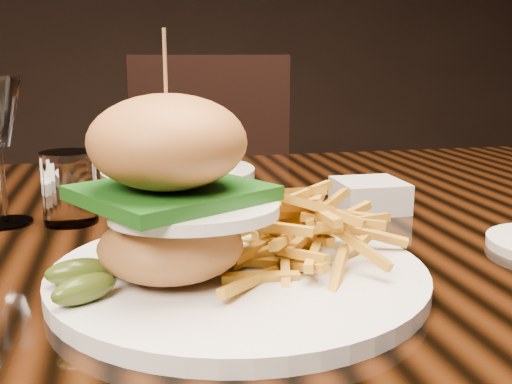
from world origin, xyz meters
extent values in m
cube|color=black|center=(0.00, 0.00, 0.73)|extent=(1.60, 0.90, 0.04)
cylinder|color=white|center=(-0.08, -0.23, 0.76)|extent=(0.34, 0.34, 0.01)
ellipsoid|color=#996331|center=(-0.14, -0.24, 0.79)|extent=(0.12, 0.12, 0.06)
ellipsoid|color=silver|center=(-0.12, -0.26, 0.83)|extent=(0.14, 0.11, 0.01)
ellipsoid|color=orange|center=(-0.09, -0.26, 0.83)|extent=(0.03, 0.03, 0.01)
cube|color=#225F17|center=(-0.14, -0.24, 0.84)|extent=(0.19, 0.18, 0.01)
ellipsoid|color=#A5612D|center=(-0.14, -0.24, 0.88)|extent=(0.13, 0.13, 0.08)
cylinder|color=#987346|center=(-0.14, -0.24, 0.92)|extent=(0.00, 0.00, 0.10)
ellipsoid|color=#2C3C10|center=(-0.21, -0.28, 0.78)|extent=(0.06, 0.05, 0.02)
ellipsoid|color=#2C3C10|center=(-0.21, -0.24, 0.78)|extent=(0.06, 0.03, 0.02)
cube|color=white|center=(0.14, -0.01, 0.77)|extent=(0.11, 0.11, 0.04)
cylinder|color=white|center=(-0.32, 0.02, 0.75)|extent=(0.06, 0.06, 0.00)
cylinder|color=white|center=(-0.32, 0.02, 0.80)|extent=(0.01, 0.01, 0.09)
cylinder|color=white|center=(-0.24, 0.01, 0.79)|extent=(0.06, 0.06, 0.09)
cylinder|color=white|center=(-0.09, 0.24, 0.76)|extent=(0.25, 0.25, 0.02)
cylinder|color=white|center=(-0.09, 0.24, 0.76)|extent=(0.18, 0.18, 0.02)
ellipsoid|color=black|center=(-0.09, 0.24, 0.80)|extent=(0.10, 0.08, 0.05)
ellipsoid|color=#225F17|center=(-0.08, 0.23, 0.83)|extent=(0.04, 0.03, 0.01)
cube|color=black|center=(0.05, 0.80, 0.45)|extent=(0.51, 0.51, 0.06)
cube|color=black|center=(0.07, 1.01, 0.70)|extent=(0.46, 0.10, 0.50)
cylinder|color=black|center=(-0.16, 0.63, 0.23)|extent=(0.04, 0.04, 0.45)
cylinder|color=black|center=(0.22, 0.59, 0.23)|extent=(0.04, 0.04, 0.45)
cylinder|color=black|center=(-0.12, 1.01, 0.23)|extent=(0.04, 0.04, 0.45)
cylinder|color=black|center=(0.26, 0.97, 0.23)|extent=(0.04, 0.04, 0.45)
camera|label=1|loc=(-0.17, -0.73, 0.95)|focal=42.00mm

